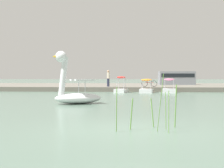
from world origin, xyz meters
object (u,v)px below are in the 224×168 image
at_px(person_on_path, 108,78).
at_px(bicycle_parked, 149,84).
at_px(pedal_boat_red, 121,88).
at_px(pedal_boat_pink, 169,89).
at_px(swan_boat, 76,92).
at_px(pedal_boat_orange, 146,88).
at_px(parked_van, 177,78).

bearing_deg(person_on_path, bicycle_parked, -1.58).
relative_size(pedal_boat_red, pedal_boat_pink, 0.98).
bearing_deg(swan_boat, bicycle_parked, 76.48).
relative_size(swan_boat, pedal_boat_red, 1.53).
bearing_deg(pedal_boat_pink, pedal_boat_orange, -177.44).
distance_m(pedal_boat_orange, bicycle_parked, 4.06).
bearing_deg(person_on_path, pedal_boat_orange, -45.33).
height_order(person_on_path, parked_van, parked_van).
distance_m(pedal_boat_orange, person_on_path, 5.92).
xyz_separation_m(swan_boat, bicycle_parked, (4.44, 18.48, 0.15)).
bearing_deg(parked_van, pedal_boat_pink, -98.25).
xyz_separation_m(pedal_boat_pink, parked_van, (2.13, 14.72, 1.07)).
height_order(swan_boat, pedal_boat_red, swan_boat).
distance_m(pedal_boat_pink, bicycle_parked, 4.35).
bearing_deg(pedal_boat_orange, swan_boat, -105.80).
relative_size(pedal_boat_orange, parked_van, 0.46).
distance_m(swan_boat, person_on_path, 18.62).
xyz_separation_m(bicycle_parked, parked_van, (3.95, 10.79, 0.66)).
distance_m(pedal_boat_red, pedal_boat_pink, 4.61).
distance_m(person_on_path, bicycle_parked, 4.50).
distance_m(pedal_boat_pink, person_on_path, 7.54).
height_order(bicycle_parked, parked_van, parked_van).
bearing_deg(pedal_boat_red, parked_van, 65.53).
xyz_separation_m(swan_boat, pedal_boat_orange, (4.09, 14.45, -0.23)).
bearing_deg(bicycle_parked, pedal_boat_pink, -65.17).
xyz_separation_m(person_on_path, bicycle_parked, (4.46, -0.12, -0.63)).
bearing_deg(swan_boat, parked_van, 73.99).
bearing_deg(pedal_boat_orange, pedal_boat_pink, 2.56).
xyz_separation_m(pedal_boat_pink, person_on_path, (-6.28, 4.05, 1.04)).
xyz_separation_m(pedal_boat_red, pedal_boat_pink, (4.61, 0.11, -0.02)).
height_order(pedal_boat_orange, bicycle_parked, pedal_boat_orange).
bearing_deg(pedal_boat_red, person_on_path, 111.78).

